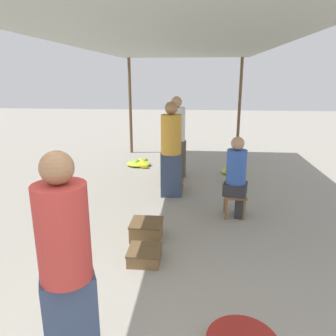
{
  "coord_description": "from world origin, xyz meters",
  "views": [
    {
      "loc": [
        0.4,
        -1.41,
        2.13
      ],
      "look_at": [
        0.0,
        2.89,
        0.91
      ],
      "focal_mm": 35.0,
      "sensor_mm": 36.0,
      "label": 1
    }
  ],
  "objects_px": {
    "stool": "(235,198)",
    "crate_near": "(145,255)",
    "banana_pile_left_1": "(140,163)",
    "shopper_walking_mid": "(171,149)",
    "shopper_walking_far": "(176,136)",
    "crate_mid": "(147,230)",
    "vendor_foreground": "(66,265)",
    "banana_pile_left_0": "(66,249)",
    "vendor_seated": "(237,177)",
    "banana_pile_right_1": "(236,179)",
    "crate_far": "(173,185)",
    "banana_pile_right_0": "(234,171)"
  },
  "relations": [
    {
      "from": "stool",
      "to": "shopper_walking_far",
      "type": "relative_size",
      "value": 0.21
    },
    {
      "from": "banana_pile_left_1",
      "to": "stool",
      "type": "bearing_deg",
      "value": -54.81
    },
    {
      "from": "crate_mid",
      "to": "shopper_walking_far",
      "type": "distance_m",
      "value": 2.96
    },
    {
      "from": "vendor_seated",
      "to": "crate_near",
      "type": "xyz_separation_m",
      "value": [
        -1.2,
        -1.43,
        -0.57
      ]
    },
    {
      "from": "stool",
      "to": "banana_pile_right_1",
      "type": "bearing_deg",
      "value": 83.06
    },
    {
      "from": "banana_pile_right_0",
      "to": "banana_pile_right_1",
      "type": "xyz_separation_m",
      "value": [
        -0.04,
        -0.63,
        0.01
      ]
    },
    {
      "from": "stool",
      "to": "crate_near",
      "type": "relative_size",
      "value": 0.94
    },
    {
      "from": "shopper_walking_mid",
      "to": "vendor_foreground",
      "type": "bearing_deg",
      "value": -96.33
    },
    {
      "from": "crate_near",
      "to": "vendor_seated",
      "type": "bearing_deg",
      "value": 49.94
    },
    {
      "from": "crate_far",
      "to": "crate_mid",
      "type": "bearing_deg",
      "value": -95.69
    },
    {
      "from": "shopper_walking_far",
      "to": "banana_pile_right_0",
      "type": "bearing_deg",
      "value": 14.02
    },
    {
      "from": "banana_pile_left_0",
      "to": "crate_near",
      "type": "xyz_separation_m",
      "value": [
        0.99,
        -0.06,
        0.01
      ]
    },
    {
      "from": "banana_pile_left_0",
      "to": "crate_near",
      "type": "bearing_deg",
      "value": -3.43
    },
    {
      "from": "vendor_foreground",
      "to": "stool",
      "type": "height_order",
      "value": "vendor_foreground"
    },
    {
      "from": "vendor_seated",
      "to": "shopper_walking_mid",
      "type": "height_order",
      "value": "shopper_walking_mid"
    },
    {
      "from": "banana_pile_left_0",
      "to": "shopper_walking_far",
      "type": "distance_m",
      "value": 3.65
    },
    {
      "from": "banana_pile_left_1",
      "to": "banana_pile_right_0",
      "type": "height_order",
      "value": "banana_pile_right_0"
    },
    {
      "from": "vendor_foreground",
      "to": "shopper_walking_far",
      "type": "height_order",
      "value": "shopper_walking_far"
    },
    {
      "from": "shopper_walking_mid",
      "to": "shopper_walking_far",
      "type": "distance_m",
      "value": 1.19
    },
    {
      "from": "vendor_foreground",
      "to": "crate_far",
      "type": "height_order",
      "value": "vendor_foreground"
    },
    {
      "from": "banana_pile_left_1",
      "to": "vendor_seated",
      "type": "bearing_deg",
      "value": -54.55
    },
    {
      "from": "vendor_seated",
      "to": "banana_pile_right_1",
      "type": "bearing_deg",
      "value": 83.61
    },
    {
      "from": "crate_far",
      "to": "shopper_walking_mid",
      "type": "distance_m",
      "value": 0.86
    },
    {
      "from": "banana_pile_left_1",
      "to": "shopper_walking_far",
      "type": "xyz_separation_m",
      "value": [
        0.96,
        -0.84,
        0.84
      ]
    },
    {
      "from": "stool",
      "to": "banana_pile_left_1",
      "type": "bearing_deg",
      "value": 125.19
    },
    {
      "from": "stool",
      "to": "shopper_walking_far",
      "type": "xyz_separation_m",
      "value": [
        -1.05,
        2.0,
        0.6
      ]
    },
    {
      "from": "banana_pile_left_0",
      "to": "shopper_walking_mid",
      "type": "relative_size",
      "value": 0.29
    },
    {
      "from": "stool",
      "to": "crate_mid",
      "type": "relative_size",
      "value": 0.86
    },
    {
      "from": "crate_near",
      "to": "crate_mid",
      "type": "height_order",
      "value": "crate_mid"
    },
    {
      "from": "stool",
      "to": "crate_near",
      "type": "height_order",
      "value": "stool"
    },
    {
      "from": "vendor_seated",
      "to": "shopper_walking_far",
      "type": "xyz_separation_m",
      "value": [
        -1.06,
        2.0,
        0.25
      ]
    },
    {
      "from": "crate_near",
      "to": "crate_mid",
      "type": "xyz_separation_m",
      "value": [
        -0.07,
        0.58,
        0.04
      ]
    },
    {
      "from": "vendor_seated",
      "to": "crate_far",
      "type": "height_order",
      "value": "vendor_seated"
    },
    {
      "from": "crate_far",
      "to": "vendor_seated",
      "type": "bearing_deg",
      "value": -46.53
    },
    {
      "from": "crate_mid",
      "to": "shopper_walking_mid",
      "type": "relative_size",
      "value": 0.25
    },
    {
      "from": "banana_pile_left_0",
      "to": "crate_mid",
      "type": "xyz_separation_m",
      "value": [
        0.92,
        0.52,
        0.05
      ]
    },
    {
      "from": "vendor_seated",
      "to": "crate_mid",
      "type": "height_order",
      "value": "vendor_seated"
    },
    {
      "from": "stool",
      "to": "shopper_walking_far",
      "type": "bearing_deg",
      "value": 117.58
    },
    {
      "from": "banana_pile_left_0",
      "to": "shopper_walking_far",
      "type": "relative_size",
      "value": 0.28
    },
    {
      "from": "stool",
      "to": "shopper_walking_mid",
      "type": "relative_size",
      "value": 0.21
    },
    {
      "from": "crate_near",
      "to": "shopper_walking_mid",
      "type": "xyz_separation_m",
      "value": [
        0.13,
        2.23,
        0.81
      ]
    },
    {
      "from": "stool",
      "to": "banana_pile_left_0",
      "type": "distance_m",
      "value": 2.57
    },
    {
      "from": "banana_pile_left_0",
      "to": "banana_pile_right_0",
      "type": "distance_m",
      "value": 4.41
    },
    {
      "from": "banana_pile_left_1",
      "to": "banana_pile_right_1",
      "type": "bearing_deg",
      "value": -27.46
    },
    {
      "from": "crate_mid",
      "to": "shopper_walking_far",
      "type": "bearing_deg",
      "value": 85.86
    },
    {
      "from": "banana_pile_left_1",
      "to": "shopper_walking_mid",
      "type": "height_order",
      "value": "shopper_walking_mid"
    },
    {
      "from": "vendor_foreground",
      "to": "shopper_walking_far",
      "type": "xyz_separation_m",
      "value": [
        0.43,
        4.93,
        0.02
      ]
    },
    {
      "from": "vendor_seated",
      "to": "crate_far",
      "type": "relative_size",
      "value": 2.98
    },
    {
      "from": "banana_pile_left_0",
      "to": "banana_pile_right_1",
      "type": "xyz_separation_m",
      "value": [
        2.38,
        3.06,
        -0.0
      ]
    },
    {
      "from": "banana_pile_right_1",
      "to": "vendor_seated",
      "type": "bearing_deg",
      "value": -96.39
    }
  ]
}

